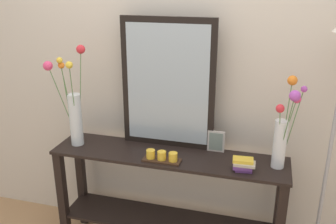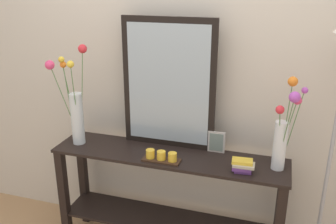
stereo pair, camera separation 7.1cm
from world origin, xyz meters
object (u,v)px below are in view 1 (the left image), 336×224
object	(u,v)px
vase_right	(283,131)
book_stack	(243,165)
picture_frame_small	(216,141)
mirror_leaning	(168,84)
tall_vase_left	(74,109)
floor_lamp	(336,112)
console_table	(168,192)
candle_tray	(162,157)

from	to	relation	value
vase_right	book_stack	world-z (taller)	vase_right
vase_right	picture_frame_small	world-z (taller)	vase_right
mirror_leaning	tall_vase_left	world-z (taller)	mirror_leaning
vase_right	floor_lamp	bearing A→B (deg)	6.10
console_table	vase_right	distance (m)	0.88
tall_vase_left	console_table	bearing A→B (deg)	1.54
console_table	tall_vase_left	xyz separation A→B (m)	(-0.66, -0.02, 0.55)
mirror_leaning	tall_vase_left	bearing A→B (deg)	-165.26
console_table	mirror_leaning	distance (m)	0.74
tall_vase_left	candle_tray	size ratio (longest dim) A/B	2.82
tall_vase_left	picture_frame_small	world-z (taller)	tall_vase_left
mirror_leaning	floor_lamp	bearing A→B (deg)	-5.25
console_table	candle_tray	size ratio (longest dim) A/B	6.39
floor_lamp	mirror_leaning	bearing A→B (deg)	174.75
mirror_leaning	picture_frame_small	world-z (taller)	mirror_leaning
mirror_leaning	picture_frame_small	bearing A→B (deg)	-2.04
console_table	book_stack	xyz separation A→B (m)	(0.49, -0.08, 0.33)
book_stack	console_table	bearing A→B (deg)	170.37
console_table	floor_lamp	xyz separation A→B (m)	(0.98, 0.05, 0.66)
picture_frame_small	floor_lamp	bearing A→B (deg)	-6.82
vase_right	picture_frame_small	bearing A→B (deg)	164.75
mirror_leaning	tall_vase_left	size ratio (longest dim) A/B	1.27
tall_vase_left	book_stack	distance (m)	1.18
tall_vase_left	vase_right	distance (m)	1.37
book_stack	picture_frame_small	bearing A→B (deg)	132.63
candle_tray	floor_lamp	world-z (taller)	floor_lamp
vase_right	tall_vase_left	bearing A→B (deg)	-178.39
floor_lamp	candle_tray	bearing A→B (deg)	-171.47
candle_tray	floor_lamp	bearing A→B (deg)	8.53
mirror_leaning	floor_lamp	xyz separation A→B (m)	(1.03, -0.09, -0.06)
tall_vase_left	picture_frame_small	xyz separation A→B (m)	(0.95, 0.15, -0.19)
picture_frame_small	floor_lamp	distance (m)	0.76
tall_vase_left	floor_lamp	distance (m)	1.65
tall_vase_left	floor_lamp	bearing A→B (deg)	2.37
mirror_leaning	tall_vase_left	distance (m)	0.66
book_stack	floor_lamp	bearing A→B (deg)	15.33
vase_right	picture_frame_small	size ratio (longest dim) A/B	3.92
tall_vase_left	picture_frame_small	distance (m)	0.99
console_table	picture_frame_small	world-z (taller)	picture_frame_small
mirror_leaning	vase_right	size ratio (longest dim) A/B	1.52
mirror_leaning	tall_vase_left	xyz separation A→B (m)	(-0.62, -0.16, -0.17)
candle_tray	book_stack	world-z (taller)	book_stack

